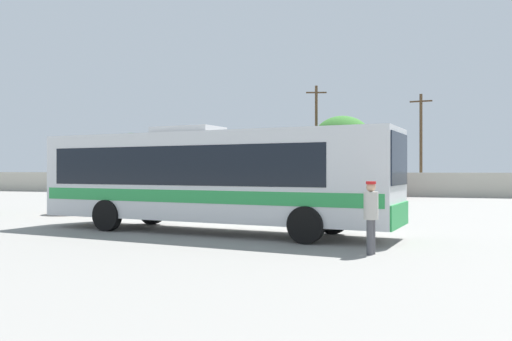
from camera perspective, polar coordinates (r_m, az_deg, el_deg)
ground_plane at (r=27.63m, az=0.59°, el=-4.19°), size 300.00×300.00×0.00m
perimeter_wall at (r=42.85m, az=6.61°, el=-1.46°), size 80.00×0.30×1.86m
coach_bus_silver_green at (r=17.20m, az=-5.28°, el=-0.54°), size 12.32×4.29×3.47m
attendant_by_bus_door at (r=12.87m, az=12.44°, el=-4.53°), size 0.43×0.43×1.76m
vendor_umbrella_near_gate_orange at (r=25.77m, az=-18.37°, el=-0.60°), size 2.05×2.05×2.08m
parked_car_leftmost_silver at (r=44.42m, az=-11.93°, el=-1.58°), size 4.66×2.29×1.49m
parked_car_second_maroon at (r=42.03m, az=-5.77°, el=-1.65°), size 4.47×2.06×1.54m
parked_car_third_black at (r=39.13m, az=3.75°, el=-1.83°), size 4.43×2.09×1.44m
parked_car_rightmost_maroon at (r=39.03m, az=12.68°, el=-1.77°), size 4.66×2.24×1.54m
utility_pole_near at (r=45.19m, az=17.56°, el=2.96°), size 1.80×0.36×8.33m
utility_pole_far at (r=46.04m, az=6.60°, el=3.60°), size 1.77×0.59×9.44m
roadside_tree_left at (r=53.89m, az=-13.41°, el=2.03°), size 4.39×4.39×5.80m
roadside_tree_midleft at (r=47.84m, az=-1.64°, el=2.50°), size 3.35×3.35×5.56m
roadside_tree_midright at (r=46.31m, az=9.38°, el=3.13°), size 5.27×5.27×6.80m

